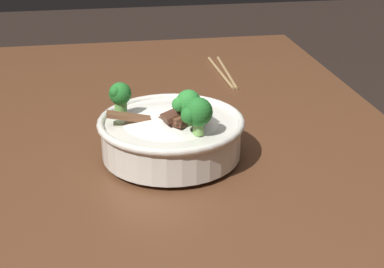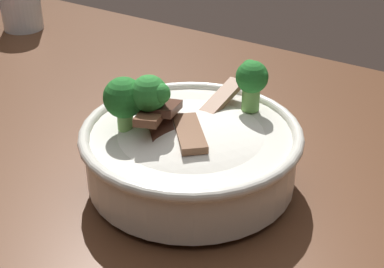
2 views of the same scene
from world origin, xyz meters
name	(u,v)px [view 1 (image 1 of 2)]	position (x,y,z in m)	size (l,w,h in m)	color
dining_table	(174,213)	(0.00, 0.00, 0.69)	(1.37, 0.84, 0.82)	#56331E
rice_bowl	(171,133)	(-0.04, 0.01, 0.86)	(0.23, 0.23, 0.13)	silver
chopsticks_pair	(223,72)	(0.37, -0.17, 0.82)	(0.23, 0.03, 0.01)	#9E7A4C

